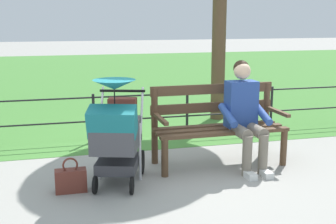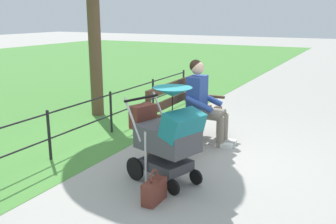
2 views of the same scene
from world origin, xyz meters
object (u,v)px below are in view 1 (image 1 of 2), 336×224
park_bench (217,121)px  stroller (117,131)px  person_on_bench (245,112)px  handbag (71,180)px

park_bench → stroller: bearing=18.1°
park_bench → person_on_bench: bearing=139.4°
park_bench → handbag: (1.79, 0.52, -0.40)m
person_on_bench → stroller: person_on_bench is taller
stroller → handbag: stroller is taller
person_on_bench → stroller: (1.55, 0.20, -0.08)m
park_bench → person_on_bench: (-0.26, 0.22, 0.15)m
park_bench → stroller: (1.29, 0.42, 0.07)m
park_bench → handbag: bearing=16.2°
park_bench → person_on_bench: person_on_bench is taller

